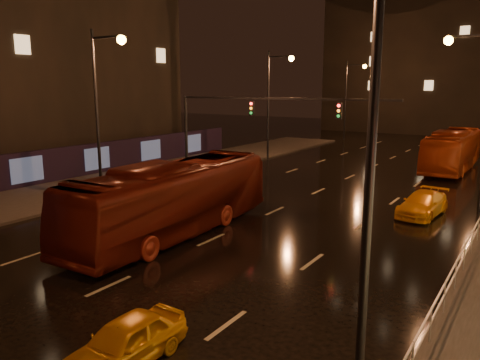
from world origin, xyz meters
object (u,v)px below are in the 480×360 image
object	(u,v)px
taxi_near	(124,343)
taxi_far	(423,204)
bus_curb	(452,150)
bus_red	(174,199)

from	to	relation	value
taxi_near	taxi_far	bearing A→B (deg)	81.70
taxi_far	taxi_near	bearing A→B (deg)	-94.01
bus_curb	taxi_near	xyz separation A→B (m)	(-2.00, -34.45, -1.07)
bus_red	taxi_near	xyz separation A→B (m)	(5.94, -8.74, -1.12)
bus_curb	taxi_near	bearing A→B (deg)	-93.08
bus_red	taxi_far	size ratio (longest dim) A/B	2.83
bus_red	taxi_near	size ratio (longest dim) A/B	3.51
bus_red	bus_curb	xyz separation A→B (m)	(7.94, 25.71, -0.06)
taxi_near	bus_red	bearing A→B (deg)	125.42
bus_curb	taxi_near	distance (m)	34.52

